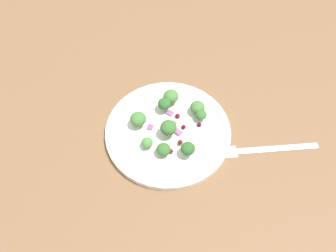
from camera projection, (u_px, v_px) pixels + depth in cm
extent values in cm
cube|color=brown|center=(148.00, 136.00, 73.01)|extent=(180.00, 180.00, 2.00)
cylinder|color=white|center=(168.00, 132.00, 71.63)|extent=(23.14, 23.14, 1.20)
torus|color=white|center=(168.00, 131.00, 71.13)|extent=(22.29, 22.29, 1.00)
cylinder|color=white|center=(168.00, 130.00, 71.05)|extent=(13.42, 13.42, 0.20)
cylinder|color=#8EB77A|center=(147.00, 145.00, 68.75)|extent=(0.77, 0.77, 0.77)
ellipsoid|color=#4C843D|center=(147.00, 143.00, 67.99)|extent=(2.05, 2.05, 1.54)
cylinder|color=#9EC684|center=(165.00, 107.00, 72.81)|extent=(0.94, 0.94, 0.94)
ellipsoid|color=#2D6028|center=(165.00, 104.00, 71.88)|extent=(2.50, 2.50, 1.87)
cylinder|color=#8EB77A|center=(168.00, 132.00, 69.64)|extent=(1.11, 1.11, 1.11)
ellipsoid|color=#386B2D|center=(168.00, 128.00, 68.54)|extent=(2.95, 2.95, 2.21)
cylinder|color=#9EC684|center=(201.00, 118.00, 71.86)|extent=(0.78, 0.78, 0.78)
ellipsoid|color=#386B2D|center=(201.00, 115.00, 71.08)|extent=(2.08, 2.08, 1.56)
cylinder|color=#8EB77A|center=(139.00, 123.00, 71.31)|extent=(1.11, 1.11, 1.11)
ellipsoid|color=#477A38|center=(138.00, 119.00, 70.20)|extent=(2.95, 2.95, 2.21)
cylinder|color=#8EB77A|center=(197.00, 111.00, 72.94)|extent=(1.02, 1.02, 1.02)
ellipsoid|color=#477A38|center=(197.00, 107.00, 71.92)|extent=(2.73, 2.73, 2.05)
cylinder|color=#8EB77A|center=(171.00, 101.00, 74.24)|extent=(1.09, 1.09, 1.09)
ellipsoid|color=#477A38|center=(171.00, 96.00, 73.15)|extent=(2.92, 2.92, 2.19)
cylinder|color=#8EB77A|center=(164.00, 153.00, 67.98)|extent=(0.93, 0.93, 0.93)
ellipsoid|color=#386B2D|center=(164.00, 149.00, 67.05)|extent=(2.48, 2.48, 1.86)
cylinder|color=#9EC684|center=(188.00, 152.00, 67.46)|extent=(0.94, 0.94, 0.94)
ellipsoid|color=#2D6028|center=(188.00, 148.00, 66.52)|extent=(2.51, 2.51, 1.89)
sphere|color=maroon|center=(178.00, 116.00, 72.25)|extent=(0.92, 0.92, 0.92)
sphere|color=#4C0A14|center=(199.00, 125.00, 71.21)|extent=(0.82, 0.82, 0.82)
sphere|color=maroon|center=(180.00, 142.00, 68.74)|extent=(0.88, 0.88, 0.88)
sphere|color=maroon|center=(161.00, 150.00, 68.37)|extent=(0.76, 0.76, 0.76)
sphere|color=#4C0A14|center=(184.00, 127.00, 70.85)|extent=(0.79, 0.79, 0.79)
sphere|color=maroon|center=(172.00, 151.00, 68.12)|extent=(0.84, 0.84, 0.84)
cube|color=#934C84|center=(151.00, 129.00, 70.96)|extent=(1.40, 1.44, 0.38)
cube|color=#A35B93|center=(173.00, 124.00, 71.18)|extent=(1.30, 1.34, 0.41)
cube|color=#A35B93|center=(178.00, 132.00, 70.45)|extent=(1.42, 1.16, 0.57)
cube|color=#A35B93|center=(171.00, 114.00, 72.68)|extent=(1.37, 1.29, 0.37)
cube|color=silver|center=(278.00, 148.00, 70.12)|extent=(9.83, 12.81, 0.50)
cube|color=silver|center=(227.00, 152.00, 69.68)|extent=(4.06, 4.32, 0.50)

